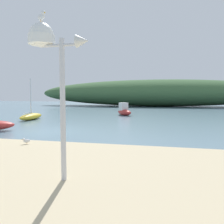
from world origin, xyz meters
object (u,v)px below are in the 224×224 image
(seagull_mid_strand, at_px, (26,140))
(sailboat_far_right, at_px, (31,116))
(seagull_on_radar, at_px, (42,16))
(mast_structure, at_px, (48,48))
(motorboat_far_left, at_px, (124,111))

(seagull_mid_strand, bearing_deg, sailboat_far_right, 121.83)
(seagull_on_radar, bearing_deg, mast_structure, 3.72)
(sailboat_far_right, bearing_deg, seagull_on_radar, -56.08)
(motorboat_far_left, height_order, seagull_mid_strand, motorboat_far_left)
(mast_structure, xyz_separation_m, seagull_on_radar, (-0.13, -0.01, 0.70))
(sailboat_far_right, distance_m, motorboat_far_left, 9.43)
(sailboat_far_right, relative_size, motorboat_far_left, 1.31)
(mast_structure, distance_m, motorboat_far_left, 18.96)
(mast_structure, relative_size, motorboat_far_left, 1.30)
(mast_structure, height_order, seagull_on_radar, seagull_on_radar)
(mast_structure, distance_m, seagull_on_radar, 0.71)
(seagull_on_radar, bearing_deg, motorboat_far_left, 93.92)
(mast_structure, height_order, motorboat_far_left, mast_structure)
(mast_structure, xyz_separation_m, motorboat_far_left, (-1.42, 18.71, -2.70))
(seagull_on_radar, height_order, sailboat_far_right, seagull_on_radar)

